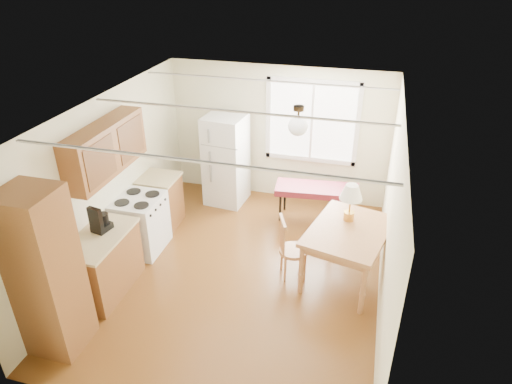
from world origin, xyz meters
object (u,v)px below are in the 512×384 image
(bench, at_px, (317,190))
(dining_table, at_px, (348,235))
(chair, at_px, (288,245))
(refrigerator, at_px, (226,160))

(bench, xyz_separation_m, dining_table, (0.65, -1.48, 0.15))
(chair, bearing_deg, refrigerator, 106.86)
(refrigerator, distance_m, dining_table, 2.95)
(refrigerator, relative_size, bench, 1.15)
(dining_table, bearing_deg, bench, 127.32)
(bench, bearing_deg, dining_table, -72.07)
(refrigerator, bearing_deg, dining_table, -31.12)
(bench, xyz_separation_m, chair, (-0.18, -1.64, -0.04))
(bench, relative_size, chair, 1.54)
(refrigerator, xyz_separation_m, chair, (1.55, -1.92, -0.29))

